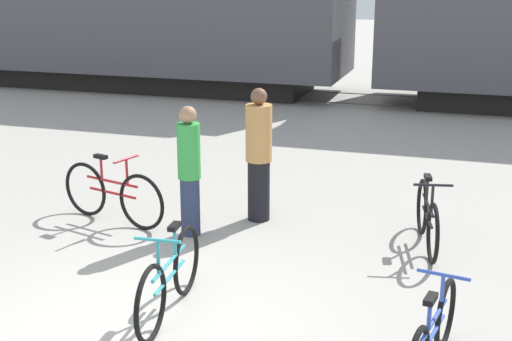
% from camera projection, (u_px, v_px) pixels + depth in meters
% --- Properties ---
extents(ground_plane, '(80.00, 80.00, 0.00)m').
position_uv_depth(ground_plane, '(135.00, 338.00, 6.69)').
color(ground_plane, '#A8A399').
extents(rail_near, '(66.66, 0.07, 0.01)m').
position_uv_depth(rail_near, '(356.00, 104.00, 17.80)').
color(rail_near, '#4C4238').
rests_on(rail_near, ground_plane).
extents(rail_far, '(66.66, 0.07, 0.01)m').
position_uv_depth(rail_far, '(365.00, 94.00, 19.12)').
color(rail_far, '#4C4238').
rests_on(rail_far, ground_plane).
extents(bicycle_teal, '(0.46, 1.77, 0.93)m').
position_uv_depth(bicycle_teal, '(170.00, 279.00, 7.03)').
color(bicycle_teal, black).
rests_on(bicycle_teal, ground_plane).
extents(bicycle_maroon, '(1.74, 0.57, 0.95)m').
position_uv_depth(bicycle_maroon, '(113.00, 194.00, 9.57)').
color(bicycle_maroon, black).
rests_on(bicycle_maroon, ground_plane).
extents(bicycle_black, '(0.48, 1.65, 0.90)m').
position_uv_depth(bicycle_black, '(427.00, 218.00, 8.73)').
color(bicycle_black, black).
rests_on(bicycle_black, ground_plane).
extents(bicycle_blue, '(0.46, 1.64, 0.83)m').
position_uv_depth(bicycle_blue, '(432.00, 337.00, 6.01)').
color(bicycle_blue, black).
rests_on(bicycle_blue, ground_plane).
extents(person_in_tan, '(0.35, 0.35, 1.82)m').
position_uv_depth(person_in_tan, '(259.00, 155.00, 9.54)').
color(person_in_tan, black).
rests_on(person_in_tan, ground_plane).
extents(person_in_green, '(0.29, 0.29, 1.69)m').
position_uv_depth(person_in_green, '(189.00, 170.00, 9.01)').
color(person_in_green, '#283351').
rests_on(person_in_green, ground_plane).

